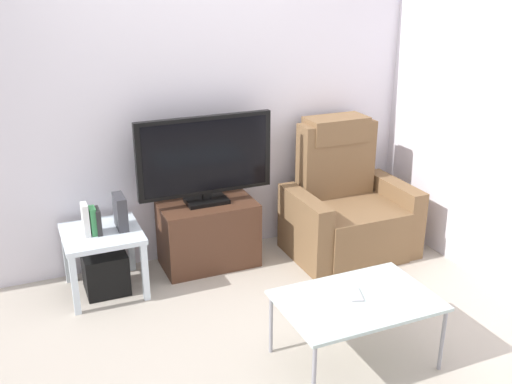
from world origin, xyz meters
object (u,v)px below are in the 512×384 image
(book_rightmost, at_px, (98,221))
(game_console, at_px, (120,212))
(coffee_table, at_px, (357,303))
(television, at_px, (205,158))
(book_leftmost, at_px, (86,220))
(side_table, at_px, (102,241))
(tv_stand, at_px, (209,234))
(recliner_armchair, at_px, (346,208))
(subwoofer_box, at_px, (106,272))
(book_middle, at_px, (93,221))
(cell_phone, at_px, (355,294))

(book_rightmost, xyz_separation_m, game_console, (0.16, 0.03, 0.03))
(book_rightmost, height_order, coffee_table, book_rightmost)
(television, distance_m, coffee_table, 1.65)
(game_console, height_order, coffee_table, game_console)
(television, relative_size, game_console, 4.29)
(book_leftmost, height_order, game_console, game_console)
(television, xyz_separation_m, side_table, (-0.82, -0.11, -0.48))
(tv_stand, height_order, coffee_table, tv_stand)
(side_table, relative_size, coffee_table, 0.60)
(recliner_armchair, distance_m, subwoofer_box, 1.96)
(book_middle, relative_size, cell_phone, 1.32)
(tv_stand, distance_m, book_leftmost, 0.98)
(side_table, height_order, game_console, game_console)
(side_table, relative_size, subwoofer_box, 1.79)
(recliner_armchair, relative_size, book_rightmost, 5.83)
(tv_stand, distance_m, cell_phone, 1.53)
(book_rightmost, xyz_separation_m, coffee_table, (1.23, -1.39, -0.17))
(cell_phone, bearing_deg, subwoofer_box, 150.66)
(book_rightmost, height_order, cell_phone, book_rightmost)
(book_leftmost, distance_m, coffee_table, 1.92)
(recliner_armchair, height_order, subwoofer_box, recliner_armchair)
(recliner_armchair, distance_m, book_rightmost, 1.98)
(coffee_table, relative_size, cell_phone, 6.00)
(game_console, bearing_deg, coffee_table, -53.18)
(subwoofer_box, relative_size, game_console, 1.24)
(television, xyz_separation_m, cell_phone, (0.40, -1.49, -0.45))
(book_leftmost, bearing_deg, book_middle, 0.00)
(side_table, height_order, book_leftmost, book_leftmost)
(recliner_armchair, bearing_deg, book_rightmost, 177.09)
(television, height_order, book_rightmost, television)
(subwoofer_box, relative_size, coffee_table, 0.34)
(tv_stand, relative_size, book_rightmost, 3.96)
(book_middle, relative_size, game_console, 0.81)
(tv_stand, xyz_separation_m, coffee_table, (0.39, -1.51, 0.14))
(recliner_armchair, xyz_separation_m, coffee_table, (-0.73, -1.32, 0.02))
(tv_stand, bearing_deg, subwoofer_box, -173.52)
(tv_stand, distance_m, recliner_armchair, 1.15)
(television, xyz_separation_m, game_console, (-0.68, -0.10, -0.28))
(book_leftmost, bearing_deg, tv_stand, 7.01)
(television, bearing_deg, tv_stand, -90.00)
(side_table, distance_m, subwoofer_box, 0.24)
(subwoofer_box, bearing_deg, book_middle, -158.34)
(television, xyz_separation_m, subwoofer_box, (-0.82, -0.11, -0.73))
(subwoofer_box, height_order, game_console, game_console)
(side_table, bearing_deg, tv_stand, 6.48)
(television, xyz_separation_m, book_rightmost, (-0.84, -0.13, -0.31))
(side_table, height_order, book_rightmost, book_rightmost)
(side_table, bearing_deg, book_middle, -158.34)
(game_console, relative_size, coffee_table, 0.27)
(side_table, distance_m, book_rightmost, 0.17)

